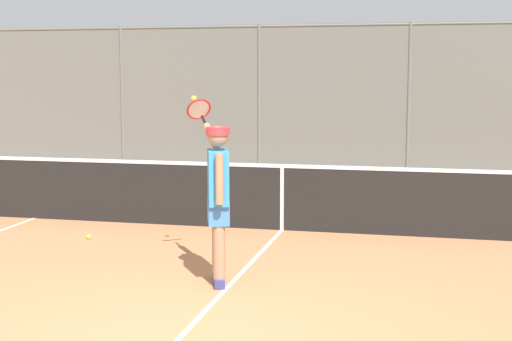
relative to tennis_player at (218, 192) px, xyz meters
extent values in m
cube|color=white|center=(-0.15, 0.18, -1.00)|extent=(0.05, 6.06, 0.01)
cylinder|color=slate|center=(-1.75, -8.38, 0.65)|extent=(0.07, 0.07, 3.30)
cylinder|color=slate|center=(1.45, -8.38, 0.65)|extent=(0.07, 0.07, 3.30)
cylinder|color=slate|center=(4.66, -8.38, 0.65)|extent=(0.07, 0.07, 3.30)
cylinder|color=slate|center=(-0.15, -8.38, 2.26)|extent=(16.02, 0.05, 0.05)
cube|color=slate|center=(-0.15, -8.38, 0.65)|extent=(16.02, 0.02, 3.30)
cube|color=#235B2D|center=(-0.15, -9.03, 0.34)|extent=(19.02, 0.90, 2.69)
cube|color=#ADADA8|center=(-0.15, -8.20, -0.92)|extent=(17.02, 0.18, 0.15)
cube|color=black|center=(-0.15, -2.85, -0.54)|extent=(10.03, 0.02, 0.91)
cube|color=white|center=(-0.15, -2.85, -0.06)|extent=(10.03, 0.04, 0.05)
cube|color=white|center=(-0.15, -2.85, -0.54)|extent=(0.05, 0.04, 0.91)
cube|color=navy|center=(-0.05, 0.14, -0.95)|extent=(0.19, 0.28, 0.09)
cylinder|color=#A87A5B|center=(-0.05, 0.14, -0.52)|extent=(0.13, 0.13, 0.78)
cube|color=navy|center=(0.03, -0.11, -0.95)|extent=(0.19, 0.28, 0.09)
cylinder|color=#A87A5B|center=(0.03, -0.11, -0.52)|extent=(0.13, 0.13, 0.78)
cube|color=#3D7AC6|center=(-0.01, 0.02, -0.20)|extent=(0.34, 0.46, 0.26)
cube|color=#338CC6|center=(-0.01, 0.02, 0.16)|extent=(0.35, 0.53, 0.57)
cylinder|color=#A87A5B|center=(-0.11, 0.30, 0.18)|extent=(0.08, 0.08, 0.52)
cylinder|color=#A87A5B|center=(0.18, -0.40, 0.55)|extent=(0.29, 0.36, 0.29)
sphere|color=#A87A5B|center=(-0.01, 0.02, 0.59)|extent=(0.22, 0.22, 0.22)
cylinder|color=red|center=(-0.01, 0.02, 0.65)|extent=(0.32, 0.32, 0.08)
cube|color=red|center=(0.03, -0.10, 0.62)|extent=(0.24, 0.24, 0.02)
cylinder|color=black|center=(0.33, -0.59, 0.72)|extent=(0.12, 0.15, 0.13)
torus|color=red|center=(0.44, -0.75, 0.84)|extent=(0.34, 0.32, 0.26)
cylinder|color=silver|center=(0.44, -0.75, 0.84)|extent=(0.28, 0.26, 0.21)
sphere|color=#D6E042|center=(0.54, -0.89, 0.96)|extent=(0.07, 0.07, 0.07)
sphere|color=#D6E042|center=(2.32, -1.67, -0.97)|extent=(0.07, 0.07, 0.07)
camera|label=1|loc=(-2.18, 7.58, 1.26)|focal=52.52mm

